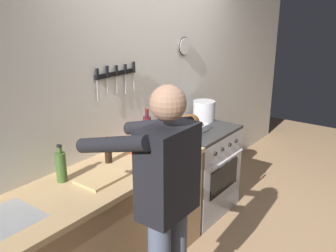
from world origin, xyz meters
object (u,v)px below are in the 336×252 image
Objects in this scene: roasting_pan at (189,124)px; bottle_olive_oil at (61,166)px; bottle_soy_sauce at (108,152)px; stove at (197,170)px; cutting_board at (103,177)px; bottle_hot_sauce at (133,146)px; stock_pot at (204,111)px; bottle_wine_red at (147,130)px; person_cook at (165,199)px.

roasting_pan is 1.30× the size of bottle_olive_oil.
bottle_soy_sauce is 0.43m from bottle_olive_oil.
cutting_board reaches higher than stove.
roasting_pan is 0.99m from bottle_soy_sauce.
bottle_soy_sauce reaches higher than bottle_hot_sauce.
bottle_wine_red reaches higher than stock_pot.
person_cook is 6.13× the size of bottle_olive_oil.
cutting_board is 1.33× the size of bottle_olive_oil.
stock_pot is at bearing 5.64° from cutting_board.
person_cook is 1.85m from stock_pot.
bottle_soy_sauce is at bearing 173.61° from stove.
bottle_olive_oil is at bearing 174.43° from stove.
bottle_olive_oil reaches higher than bottle_soy_sauce.
bottle_hot_sauce is 0.68m from bottle_olive_oil.
cutting_board is at bearing -142.95° from bottle_soy_sauce.
bottle_hot_sauce is at bearing -42.39° from person_cook.
bottle_olive_oil is (-1.84, 0.04, 0.01)m from stock_pot.
roasting_pan is at bearing -167.49° from stock_pot.
person_cook reaches higher than stove.
bottle_wine_red reaches higher than bottle_soy_sauce.
bottle_soy_sauce is 1.30× the size of bottle_hot_sauce.
stove is 2.78× the size of bottle_wine_red.
stove is 0.55m from roasting_pan.
bottle_wine_red reaches higher than cutting_board.
person_cook is at bearing -156.06° from stock_pot.
stock_pot reaches higher than cutting_board.
person_cook reaches higher than roasting_pan.
bottle_wine_red is at bearing -51.49° from person_cook.
bottle_wine_red is (-0.64, 0.13, 0.59)m from stove.
cutting_board is (-1.36, -0.05, 0.46)m from stove.
person_cook is 0.81m from bottle_soy_sauce.
stove is 2.50× the size of cutting_board.
stock_pot is (1.69, 0.75, 0.05)m from person_cook.
bottle_wine_red is at bearing 0.87° from bottle_soy_sauce.
stove is 2.56× the size of roasting_pan.
person_cook is 4.72× the size of roasting_pan.
stock_pot is at bearing -0.43° from bottle_soy_sauce.
stove is 3.83× the size of stock_pot.
person_cook is at bearing -152.54° from roasting_pan.
bottle_olive_oil reaches higher than cutting_board.
bottle_olive_oil is (-0.15, 0.79, 0.06)m from person_cook.
bottle_soy_sauce is (-1.13, 0.13, 0.54)m from stove.
roasting_pan is 0.75m from bottle_hot_sauce.
stove is at bearing -72.42° from person_cook.
bottle_soy_sauce is at bearing 37.05° from cutting_board.
bottle_soy_sauce is (0.27, 0.76, 0.04)m from person_cook.
stock_pot is at bearing -1.12° from bottle_olive_oil.
bottle_olive_oil is at bearing 176.59° from bottle_soy_sauce.
stove is at bearing -11.79° from bottle_wine_red.
stock_pot is (0.43, 0.10, 0.03)m from roasting_pan.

